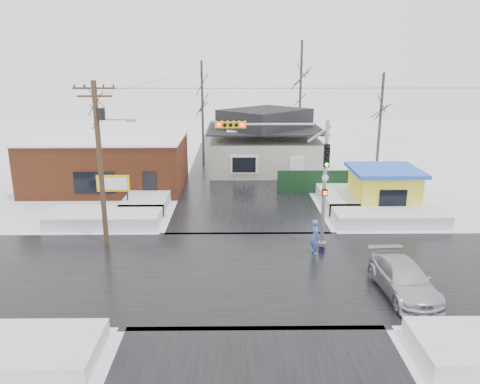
{
  "coord_description": "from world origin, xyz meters",
  "views": [
    {
      "loc": [
        -0.79,
        -21.06,
        9.96
      ],
      "look_at": [
        -0.51,
        3.67,
        3.0
      ],
      "focal_mm": 35.0,
      "sensor_mm": 36.0,
      "label": 1
    }
  ],
  "objects_px": {
    "utility_pole": "(101,155)",
    "pedestrian": "(315,237)",
    "kiosk": "(384,188)",
    "car": "(403,279)",
    "marquee_sign": "(113,184)",
    "traffic_signal": "(296,167)"
  },
  "relations": [
    {
      "from": "traffic_signal",
      "to": "car",
      "type": "relative_size",
      "value": 1.44
    },
    {
      "from": "utility_pole",
      "to": "pedestrian",
      "type": "height_order",
      "value": "utility_pole"
    },
    {
      "from": "marquee_sign",
      "to": "kiosk",
      "type": "bearing_deg",
      "value": 1.55
    },
    {
      "from": "utility_pole",
      "to": "kiosk",
      "type": "relative_size",
      "value": 1.96
    },
    {
      "from": "traffic_signal",
      "to": "marquee_sign",
      "type": "relative_size",
      "value": 2.75
    },
    {
      "from": "kiosk",
      "to": "car",
      "type": "relative_size",
      "value": 0.94
    },
    {
      "from": "traffic_signal",
      "to": "pedestrian",
      "type": "relative_size",
      "value": 3.68
    },
    {
      "from": "marquee_sign",
      "to": "kiosk",
      "type": "distance_m",
      "value": 18.51
    },
    {
      "from": "utility_pole",
      "to": "kiosk",
      "type": "distance_m",
      "value": 18.95
    },
    {
      "from": "marquee_sign",
      "to": "car",
      "type": "bearing_deg",
      "value": -37.35
    },
    {
      "from": "traffic_signal",
      "to": "car",
      "type": "xyz_separation_m",
      "value": [
        4.18,
        -5.39,
        -3.83
      ]
    },
    {
      "from": "traffic_signal",
      "to": "utility_pole",
      "type": "bearing_deg",
      "value": 177.05
    },
    {
      "from": "traffic_signal",
      "to": "kiosk",
      "type": "height_order",
      "value": "traffic_signal"
    },
    {
      "from": "kiosk",
      "to": "pedestrian",
      "type": "relative_size",
      "value": 2.42
    },
    {
      "from": "utility_pole",
      "to": "pedestrian",
      "type": "relative_size",
      "value": 4.73
    },
    {
      "from": "car",
      "to": "kiosk",
      "type": "bearing_deg",
      "value": 73.24
    },
    {
      "from": "kiosk",
      "to": "traffic_signal",
      "type": "bearing_deg",
      "value": -135.16
    },
    {
      "from": "marquee_sign",
      "to": "utility_pole",
      "type": "bearing_deg",
      "value": -79.87
    },
    {
      "from": "car",
      "to": "marquee_sign",
      "type": "bearing_deg",
      "value": 138.97
    },
    {
      "from": "traffic_signal",
      "to": "car",
      "type": "height_order",
      "value": "traffic_signal"
    },
    {
      "from": "utility_pole",
      "to": "car",
      "type": "relative_size",
      "value": 1.85
    },
    {
      "from": "pedestrian",
      "to": "car",
      "type": "bearing_deg",
      "value": -158.56
    }
  ]
}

